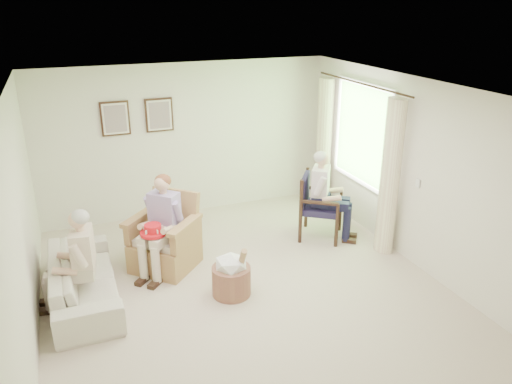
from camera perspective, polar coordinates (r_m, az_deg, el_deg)
floor at (r=6.70m, az=-1.45°, el=-10.84°), size 5.50×5.50×0.00m
back_wall at (r=8.61m, az=-7.88°, el=5.88°), size 5.00×0.04×2.60m
front_wall at (r=3.94m, az=12.74°, el=-14.40°), size 5.00×0.04×2.60m
left_wall at (r=5.82m, az=-25.40°, el=-3.76°), size 0.04×5.50×2.60m
right_wall at (r=7.29m, az=17.25°, el=2.24°), size 0.04×5.50×2.60m
ceiling at (r=5.75m, az=-1.69°, el=11.66°), size 5.00×5.50×0.02m
window at (r=8.12m, az=12.08°, el=6.73°), size 0.13×2.50×1.63m
curtain_left at (r=7.40m, az=15.05°, el=1.52°), size 0.34×0.34×2.30m
curtain_right at (r=8.97m, az=7.75°, el=5.51°), size 0.34×0.34×2.30m
framed_print_left at (r=8.28m, az=-15.79°, el=8.08°), size 0.45×0.05×0.55m
framed_print_right at (r=8.37m, az=-10.99°, el=8.63°), size 0.45×0.05×0.55m
wicker_armchair at (r=7.15m, az=-10.45°, el=-5.92°), size 0.82×0.82×1.05m
wood_armchair at (r=7.94m, az=7.18°, el=-1.17°), size 0.65×0.61×1.00m
sofa at (r=6.68m, az=-19.12°, el=-9.39°), size 1.96×0.77×0.57m
person_wicker at (r=6.83m, az=-10.47°, el=-2.99°), size 0.40×0.63×1.36m
person_dark at (r=7.71m, az=7.86°, el=0.22°), size 0.40×0.63×1.38m
person_sofa at (r=6.33m, az=-19.47°, el=-6.89°), size 0.42×0.62×1.24m
red_hat at (r=6.72m, az=-11.69°, el=-4.35°), size 0.34×0.34×0.14m
hatbox at (r=6.43m, az=-2.83°, el=-9.40°), size 0.65×0.65×0.73m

